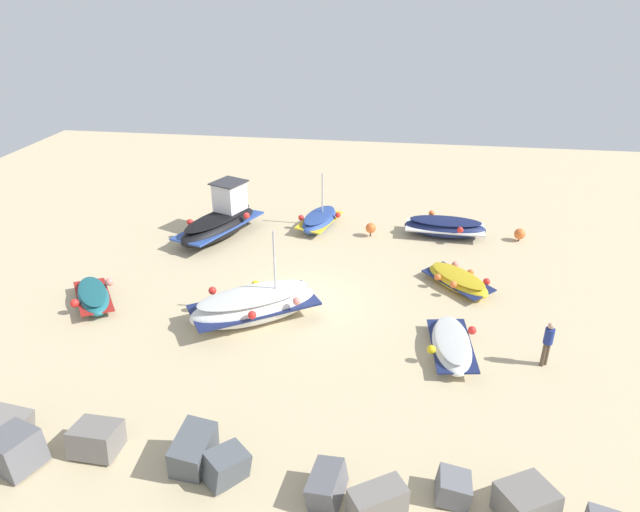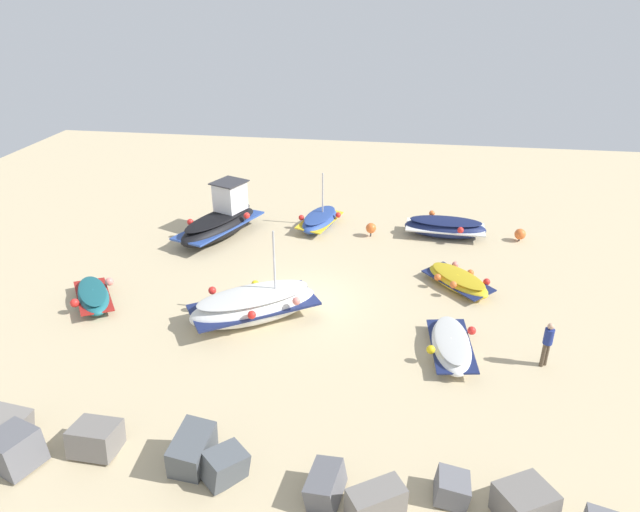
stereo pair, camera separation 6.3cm
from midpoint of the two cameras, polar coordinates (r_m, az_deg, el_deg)
name	(u,v)px [view 2 (the right image)]	position (r m, az deg, el deg)	size (l,w,h in m)	color
ground_plane	(302,301)	(23.25, -1.79, -4.63)	(52.07, 52.07, 0.00)	#C6B289
fishing_boat_0	(93,296)	(24.73, -22.00, -3.77)	(2.82, 3.27, 0.77)	#1E6670
fishing_boat_1	(320,220)	(30.02, 0.05, 3.70)	(2.27, 3.64, 2.95)	#2D4C9E
fishing_boat_2	(458,280)	(24.82, 13.92, -2.42)	(3.16, 3.33, 0.77)	gold
fishing_boat_3	(254,305)	(21.88, -6.65, -4.96)	(5.31, 4.42, 3.63)	white
fishing_boat_4	(221,221)	(29.27, -9.99, 3.56)	(3.88, 5.63, 2.74)	black
fishing_boat_5	(445,227)	(29.60, 12.68, 2.88)	(4.22, 2.22, 1.02)	navy
fishing_boat_6	(451,345)	(20.54, 13.29, -8.80)	(1.79, 3.51, 0.80)	white
person_walking	(548,342)	(20.60, 22.23, -8.06)	(0.32, 0.32, 1.70)	brown
breakwater_rocks	(228,469)	(15.84, -9.21, -20.59)	(19.53, 2.54, 1.29)	slate
mooring_buoy_0	(371,228)	(29.02, 5.27, 2.84)	(0.54, 0.54, 0.73)	#3F3F42
mooring_buoy_1	(520,234)	(30.15, 19.75, 2.11)	(0.56, 0.56, 0.66)	#3F3F42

